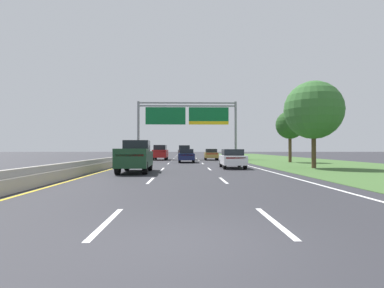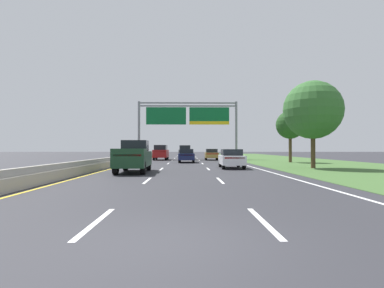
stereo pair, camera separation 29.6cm
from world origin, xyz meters
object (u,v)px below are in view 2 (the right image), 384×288
object	(u,v)px
car_red_left_lane_suv	(161,152)
roadside_tree_mid	(290,125)
car_gold_right_lane_sedan	(211,154)
overhead_sign_gantry	(188,118)
pickup_truck_darkgreen	(134,157)
car_grey_centre_lane_suv	(185,152)
roadside_tree_near	(313,110)
car_navy_centre_lane_sedan	(186,155)
car_white_right_lane_sedan	(231,158)

from	to	relation	value
car_red_left_lane_suv	roadside_tree_mid	size ratio (longest dim) A/B	0.78
car_gold_right_lane_sedan	roadside_tree_mid	bearing A→B (deg)	-131.07
overhead_sign_gantry	pickup_truck_darkgreen	world-z (taller)	overhead_sign_gantry
car_grey_centre_lane_suv	roadside_tree_near	distance (m)	26.04
car_grey_centre_lane_suv	roadside_tree_mid	xyz separation A→B (m)	(12.34, -12.62, 3.26)
car_gold_right_lane_sedan	roadside_tree_near	bearing A→B (deg)	-158.38
pickup_truck_darkgreen	roadside_tree_mid	size ratio (longest dim) A/B	0.90
car_gold_right_lane_sedan	car_navy_centre_lane_sedan	xyz separation A→B (m)	(-3.53, -7.68, 0.00)
roadside_tree_near	car_navy_centre_lane_sedan	bearing A→B (deg)	133.14
car_navy_centre_lane_sedan	pickup_truck_darkgreen	bearing A→B (deg)	166.66
car_red_left_lane_suv	roadside_tree_near	distance (m)	23.88
overhead_sign_gantry	car_red_left_lane_suv	size ratio (longest dim) A/B	3.18
car_gold_right_lane_sedan	car_white_right_lane_sedan	distance (m)	18.44
car_red_left_lane_suv	car_navy_centre_lane_sedan	distance (m)	8.70
car_grey_centre_lane_suv	roadside_tree_mid	size ratio (longest dim) A/B	0.78
car_white_right_lane_sedan	car_grey_centre_lane_suv	world-z (taller)	car_grey_centre_lane_suv
car_grey_centre_lane_suv	roadside_tree_mid	world-z (taller)	roadside_tree_mid
car_gold_right_lane_sedan	car_white_right_lane_sedan	world-z (taller)	same
roadside_tree_near	car_red_left_lane_suv	bearing A→B (deg)	126.43
car_red_left_lane_suv	car_navy_centre_lane_sedan	bearing A→B (deg)	-154.46
car_red_left_lane_suv	pickup_truck_darkgreen	bearing A→B (deg)	-179.06
car_red_left_lane_suv	roadside_tree_near	world-z (taller)	roadside_tree_near
pickup_truck_darkgreen	car_grey_centre_lane_suv	distance (m)	27.67
roadside_tree_mid	overhead_sign_gantry	bearing A→B (deg)	137.67
pickup_truck_darkgreen	overhead_sign_gantry	bearing A→B (deg)	-9.75
car_red_left_lane_suv	overhead_sign_gantry	bearing A→B (deg)	-53.22
car_gold_right_lane_sedan	pickup_truck_darkgreen	bearing A→B (deg)	164.13
overhead_sign_gantry	roadside_tree_near	size ratio (longest dim) A/B	2.10
roadside_tree_mid	car_navy_centre_lane_sedan	bearing A→B (deg)	178.99
car_red_left_lane_suv	car_grey_centre_lane_suv	bearing A→B (deg)	-36.11
overhead_sign_gantry	car_red_left_lane_suv	bearing A→B (deg)	-144.10
roadside_tree_mid	pickup_truck_darkgreen	bearing A→B (deg)	-136.62
car_navy_centre_lane_sedan	roadside_tree_near	bearing A→B (deg)	-136.74
car_gold_right_lane_sedan	car_red_left_lane_suv	bearing A→B (deg)	89.80
car_gold_right_lane_sedan	roadside_tree_mid	world-z (taller)	roadside_tree_mid
overhead_sign_gantry	roadside_tree_near	xyz separation A→B (m)	(10.20, -21.73, -1.42)
pickup_truck_darkgreen	car_navy_centre_lane_sedan	distance (m)	15.49
car_white_right_lane_sedan	car_grey_centre_lane_suv	distance (m)	23.50
car_white_right_lane_sedan	roadside_tree_mid	xyz separation A→B (m)	(8.40, 10.54, 3.54)
pickup_truck_darkgreen	car_red_left_lane_suv	size ratio (longest dim) A/B	1.15
overhead_sign_gantry	car_grey_centre_lane_suv	bearing A→B (deg)	103.20
car_gold_right_lane_sedan	roadside_tree_mid	size ratio (longest dim) A/B	0.74
overhead_sign_gantry	car_grey_centre_lane_suv	world-z (taller)	overhead_sign_gantry
pickup_truck_darkgreen	car_white_right_lane_sedan	size ratio (longest dim) A/B	1.23
pickup_truck_darkgreen	car_grey_centre_lane_suv	size ratio (longest dim) A/B	1.16
pickup_truck_darkgreen	car_red_left_lane_suv	xyz separation A→B (m)	(-0.02, 22.96, 0.02)
car_gold_right_lane_sedan	car_grey_centre_lane_suv	bearing A→B (deg)	40.08
car_gold_right_lane_sedan	car_grey_centre_lane_suv	size ratio (longest dim) A/B	0.94
pickup_truck_darkgreen	car_gold_right_lane_sedan	bearing A→B (deg)	-18.80
pickup_truck_darkgreen	car_red_left_lane_suv	bearing A→B (deg)	-1.33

